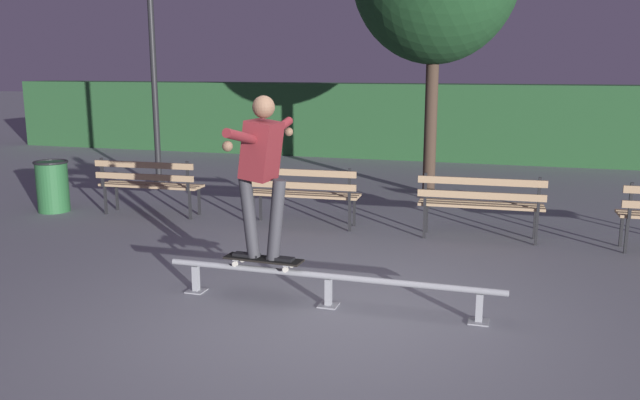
{
  "coord_description": "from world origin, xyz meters",
  "views": [
    {
      "loc": [
        1.64,
        -5.4,
        2.22
      ],
      "look_at": [
        -0.33,
        1.02,
        0.85
      ],
      "focal_mm": 36.58,
      "sensor_mm": 36.0,
      "label": 1
    }
  ],
  "objects_px": {
    "skateboard": "(263,260)",
    "park_bench_left_center": "(302,190)",
    "skateboarder": "(262,164)",
    "park_bench_leftmost": "(148,181)",
    "trash_can": "(52,185)",
    "park_bench_right_center": "(481,200)",
    "lamp_post_left": "(153,53)",
    "grind_rail": "(328,281)"
  },
  "relations": [
    {
      "from": "trash_can",
      "to": "park_bench_right_center",
      "type": "bearing_deg",
      "value": 1.49
    },
    {
      "from": "skateboarder",
      "to": "trash_can",
      "type": "xyz_separation_m",
      "value": [
        -4.62,
        2.71,
        -0.92
      ]
    },
    {
      "from": "park_bench_leftmost",
      "to": "park_bench_right_center",
      "type": "height_order",
      "value": "same"
    },
    {
      "from": "park_bench_leftmost",
      "to": "grind_rail",
      "type": "bearing_deg",
      "value": -38.09
    },
    {
      "from": "park_bench_left_center",
      "to": "lamp_post_left",
      "type": "xyz_separation_m",
      "value": [
        -3.57,
        2.18,
        1.94
      ]
    },
    {
      "from": "park_bench_leftmost",
      "to": "trash_can",
      "type": "bearing_deg",
      "value": -173.98
    },
    {
      "from": "skateboarder",
      "to": "park_bench_left_center",
      "type": "relative_size",
      "value": 0.96
    },
    {
      "from": "park_bench_left_center",
      "to": "lamp_post_left",
      "type": "height_order",
      "value": "lamp_post_left"
    },
    {
      "from": "grind_rail",
      "to": "trash_can",
      "type": "distance_m",
      "value": 5.93
    },
    {
      "from": "grind_rail",
      "to": "lamp_post_left",
      "type": "relative_size",
      "value": 0.84
    },
    {
      "from": "skateboarder",
      "to": "lamp_post_left",
      "type": "height_order",
      "value": "lamp_post_left"
    },
    {
      "from": "park_bench_right_center",
      "to": "lamp_post_left",
      "type": "relative_size",
      "value": 0.41
    },
    {
      "from": "skateboard",
      "to": "park_bench_left_center",
      "type": "height_order",
      "value": "park_bench_left_center"
    },
    {
      "from": "skateboard",
      "to": "park_bench_left_center",
      "type": "relative_size",
      "value": 0.49
    },
    {
      "from": "skateboard",
      "to": "park_bench_leftmost",
      "type": "relative_size",
      "value": 0.49
    },
    {
      "from": "grind_rail",
      "to": "trash_can",
      "type": "xyz_separation_m",
      "value": [
        -5.28,
        2.71,
        0.17
      ]
    },
    {
      "from": "grind_rail",
      "to": "park_bench_right_center",
      "type": "relative_size",
      "value": 2.02
    },
    {
      "from": "skateboard",
      "to": "park_bench_left_center",
      "type": "xyz_separation_m",
      "value": [
        -0.57,
        2.88,
        0.14
      ]
    },
    {
      "from": "skateboarder",
      "to": "lamp_post_left",
      "type": "xyz_separation_m",
      "value": [
        -4.15,
        5.06,
        1.15
      ]
    },
    {
      "from": "skateboard",
      "to": "park_bench_right_center",
      "type": "xyz_separation_m",
      "value": [
        1.87,
        2.88,
        0.14
      ]
    },
    {
      "from": "park_bench_right_center",
      "to": "park_bench_leftmost",
      "type": "bearing_deg",
      "value": 180.0
    },
    {
      "from": "skateboard",
      "to": "park_bench_leftmost",
      "type": "xyz_separation_m",
      "value": [
        -3.02,
        2.88,
        0.14
      ]
    },
    {
      "from": "park_bench_right_center",
      "to": "lamp_post_left",
      "type": "height_order",
      "value": "lamp_post_left"
    },
    {
      "from": "park_bench_right_center",
      "to": "skateboarder",
      "type": "bearing_deg",
      "value": -122.93
    },
    {
      "from": "park_bench_left_center",
      "to": "lamp_post_left",
      "type": "distance_m",
      "value": 4.61
    },
    {
      "from": "grind_rail",
      "to": "park_bench_right_center",
      "type": "bearing_deg",
      "value": 67.17
    },
    {
      "from": "lamp_post_left",
      "to": "park_bench_right_center",
      "type": "bearing_deg",
      "value": -19.91
    },
    {
      "from": "grind_rail",
      "to": "park_bench_leftmost",
      "type": "height_order",
      "value": "park_bench_leftmost"
    },
    {
      "from": "park_bench_left_center",
      "to": "skateboarder",
      "type": "bearing_deg",
      "value": -78.65
    },
    {
      "from": "lamp_post_left",
      "to": "trash_can",
      "type": "relative_size",
      "value": 4.88
    },
    {
      "from": "park_bench_leftmost",
      "to": "trash_can",
      "type": "xyz_separation_m",
      "value": [
        -1.6,
        -0.17,
        -0.12
      ]
    },
    {
      "from": "grind_rail",
      "to": "park_bench_left_center",
      "type": "height_order",
      "value": "park_bench_left_center"
    },
    {
      "from": "skateboarder",
      "to": "park_bench_right_center",
      "type": "relative_size",
      "value": 0.96
    },
    {
      "from": "park_bench_leftmost",
      "to": "trash_can",
      "type": "distance_m",
      "value": 1.62
    },
    {
      "from": "lamp_post_left",
      "to": "park_bench_left_center",
      "type": "bearing_deg",
      "value": -31.38
    },
    {
      "from": "skateboard",
      "to": "trash_can",
      "type": "xyz_separation_m",
      "value": [
        -4.62,
        2.71,
        0.01
      ]
    },
    {
      "from": "skateboard",
      "to": "skateboarder",
      "type": "distance_m",
      "value": 0.94
    },
    {
      "from": "grind_rail",
      "to": "lamp_post_left",
      "type": "distance_m",
      "value": 7.32
    },
    {
      "from": "skateboard",
      "to": "trash_can",
      "type": "height_order",
      "value": "trash_can"
    },
    {
      "from": "skateboard",
      "to": "trash_can",
      "type": "distance_m",
      "value": 5.36
    },
    {
      "from": "park_bench_leftmost",
      "to": "park_bench_left_center",
      "type": "xyz_separation_m",
      "value": [
        2.44,
        0.0,
        0.0
      ]
    },
    {
      "from": "skateboard",
      "to": "skateboarder",
      "type": "height_order",
      "value": "skateboarder"
    }
  ]
}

